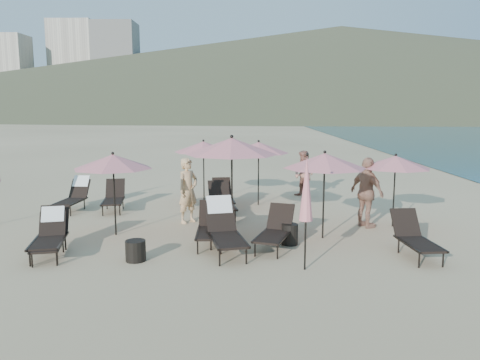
{
  "coord_description": "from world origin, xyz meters",
  "views": [
    {
      "loc": [
        0.1,
        -10.03,
        3.18
      ],
      "look_at": [
        -0.11,
        3.5,
        1.1
      ],
      "focal_mm": 35.0,
      "sensor_mm": 36.0,
      "label": 1
    }
  ],
  "objects_px": {
    "umbrella_open_0": "(113,162)",
    "umbrella_open_4": "(259,148)",
    "umbrella_open_2": "(325,161)",
    "beachgoer_c": "(367,193)",
    "lounger_5": "(415,237)",
    "lounger_6": "(74,195)",
    "umbrella_open_1": "(232,146)",
    "lounger_0": "(50,234)",
    "lounger_4": "(275,230)",
    "lounger_7": "(114,197)",
    "lounger_8": "(223,196)",
    "beachgoer_b": "(304,174)",
    "beachgoer_a": "(188,190)",
    "lounger_1": "(50,234)",
    "lounger_9": "(222,201)",
    "side_table_1": "(290,234)",
    "umbrella_open_5": "(396,162)",
    "umbrella_closed_0": "(306,189)",
    "side_table_0": "(136,251)",
    "lounger_2": "(211,226)",
    "umbrella_open_3": "(203,147)",
    "lounger_3": "(224,228)"
  },
  "relations": [
    {
      "from": "lounger_4",
      "to": "umbrella_open_2",
      "type": "relative_size",
      "value": 0.78
    },
    {
      "from": "lounger_6",
      "to": "umbrella_open_3",
      "type": "relative_size",
      "value": 0.78
    },
    {
      "from": "lounger_0",
      "to": "lounger_5",
      "type": "height_order",
      "value": "lounger_0"
    },
    {
      "from": "umbrella_closed_0",
      "to": "beachgoer_c",
      "type": "relative_size",
      "value": 1.23
    },
    {
      "from": "lounger_4",
      "to": "beachgoer_b",
      "type": "xyz_separation_m",
      "value": [
        1.4,
        6.25,
        0.41
      ]
    },
    {
      "from": "umbrella_open_2",
      "to": "umbrella_closed_0",
      "type": "height_order",
      "value": "umbrella_closed_0"
    },
    {
      "from": "lounger_5",
      "to": "umbrella_open_1",
      "type": "relative_size",
      "value": 0.65
    },
    {
      "from": "lounger_4",
      "to": "beachgoer_b",
      "type": "distance_m",
      "value": 6.42
    },
    {
      "from": "lounger_8",
      "to": "beachgoer_b",
      "type": "height_order",
      "value": "beachgoer_b"
    },
    {
      "from": "lounger_1",
      "to": "umbrella_open_5",
      "type": "distance_m",
      "value": 8.76
    },
    {
      "from": "umbrella_open_2",
      "to": "beachgoer_c",
      "type": "height_order",
      "value": "umbrella_open_2"
    },
    {
      "from": "lounger_4",
      "to": "lounger_5",
      "type": "relative_size",
      "value": 1.04
    },
    {
      "from": "lounger_6",
      "to": "lounger_2",
      "type": "bearing_deg",
      "value": -34.11
    },
    {
      "from": "lounger_0",
      "to": "lounger_4",
      "type": "xyz_separation_m",
      "value": [
        4.94,
        0.59,
        -0.03
      ]
    },
    {
      "from": "umbrella_open_0",
      "to": "umbrella_open_4",
      "type": "bearing_deg",
      "value": 45.69
    },
    {
      "from": "umbrella_open_5",
      "to": "lounger_6",
      "type": "bearing_deg",
      "value": 168.45
    },
    {
      "from": "beachgoer_a",
      "to": "beachgoer_c",
      "type": "relative_size",
      "value": 0.96
    },
    {
      "from": "side_table_0",
      "to": "beachgoer_a",
      "type": "distance_m",
      "value": 3.51
    },
    {
      "from": "umbrella_open_3",
      "to": "beachgoer_a",
      "type": "relative_size",
      "value": 1.17
    },
    {
      "from": "lounger_7",
      "to": "umbrella_open_0",
      "type": "bearing_deg",
      "value": -82.77
    },
    {
      "from": "lounger_7",
      "to": "beachgoer_b",
      "type": "relative_size",
      "value": 0.99
    },
    {
      "from": "lounger_2",
      "to": "lounger_8",
      "type": "xyz_separation_m",
      "value": [
        0.09,
        3.93,
        -0.01
      ]
    },
    {
      "from": "lounger_7",
      "to": "umbrella_closed_0",
      "type": "bearing_deg",
      "value": -54.57
    },
    {
      "from": "lounger_6",
      "to": "umbrella_open_2",
      "type": "height_order",
      "value": "umbrella_open_2"
    },
    {
      "from": "lounger_6",
      "to": "beachgoer_b",
      "type": "xyz_separation_m",
      "value": [
        7.49,
        2.29,
        0.35
      ]
    },
    {
      "from": "lounger_4",
      "to": "umbrella_open_0",
      "type": "height_order",
      "value": "umbrella_open_0"
    },
    {
      "from": "side_table_0",
      "to": "umbrella_open_0",
      "type": "bearing_deg",
      "value": 115.97
    },
    {
      "from": "lounger_9",
      "to": "umbrella_open_4",
      "type": "xyz_separation_m",
      "value": [
        1.13,
        1.7,
        1.45
      ]
    },
    {
      "from": "lounger_5",
      "to": "lounger_6",
      "type": "bearing_deg",
      "value": 148.0
    },
    {
      "from": "lounger_4",
      "to": "umbrella_open_2",
      "type": "bearing_deg",
      "value": 52.91
    },
    {
      "from": "umbrella_open_0",
      "to": "beachgoer_b",
      "type": "bearing_deg",
      "value": 43.92
    },
    {
      "from": "beachgoer_c",
      "to": "side_table_1",
      "type": "bearing_deg",
      "value": 95.64
    },
    {
      "from": "beachgoer_c",
      "to": "beachgoer_b",
      "type": "bearing_deg",
      "value": -16.27
    },
    {
      "from": "lounger_4",
      "to": "lounger_9",
      "type": "height_order",
      "value": "lounger_9"
    },
    {
      "from": "umbrella_open_1",
      "to": "umbrella_open_4",
      "type": "distance_m",
      "value": 3.56
    },
    {
      "from": "side_table_1",
      "to": "beachgoer_b",
      "type": "xyz_separation_m",
      "value": [
        1.04,
        5.96,
        0.59
      ]
    },
    {
      "from": "umbrella_open_5",
      "to": "umbrella_closed_0",
      "type": "distance_m",
      "value": 4.47
    },
    {
      "from": "lounger_7",
      "to": "lounger_8",
      "type": "relative_size",
      "value": 1.0
    },
    {
      "from": "lounger_7",
      "to": "umbrella_open_5",
      "type": "distance_m",
      "value": 8.46
    },
    {
      "from": "lounger_3",
      "to": "umbrella_open_5",
      "type": "bearing_deg",
      "value": 13.93
    },
    {
      "from": "lounger_8",
      "to": "umbrella_open_2",
      "type": "xyz_separation_m",
      "value": [
        2.64,
        -3.35,
        1.49
      ]
    },
    {
      "from": "umbrella_open_1",
      "to": "umbrella_open_4",
      "type": "xyz_separation_m",
      "value": [
        0.76,
        3.47,
        -0.32
      ]
    },
    {
      "from": "lounger_5",
      "to": "umbrella_open_0",
      "type": "height_order",
      "value": "umbrella_open_0"
    },
    {
      "from": "lounger_5",
      "to": "umbrella_open_2",
      "type": "xyz_separation_m",
      "value": [
        -1.77,
        1.4,
        1.5
      ]
    },
    {
      "from": "umbrella_open_0",
      "to": "beachgoer_c",
      "type": "bearing_deg",
      "value": 7.63
    },
    {
      "from": "lounger_5",
      "to": "lounger_9",
      "type": "height_order",
      "value": "lounger_9"
    },
    {
      "from": "lounger_7",
      "to": "umbrella_open_1",
      "type": "relative_size",
      "value": 0.66
    },
    {
      "from": "lounger_9",
      "to": "umbrella_open_2",
      "type": "xyz_separation_m",
      "value": [
        2.63,
        -2.31,
        1.47
      ]
    },
    {
      "from": "lounger_6",
      "to": "lounger_1",
      "type": "bearing_deg",
      "value": -71.31
    },
    {
      "from": "umbrella_open_4",
      "to": "umbrella_open_5",
      "type": "distance_m",
      "value": 4.57
    }
  ]
}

